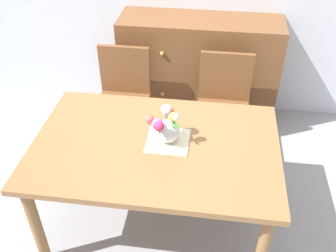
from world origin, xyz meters
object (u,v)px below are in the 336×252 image
dresser (198,72)px  dining_table (156,154)px  chair_right (223,102)px  flower_vase (166,127)px  chair_left (123,94)px

dresser → dining_table: bearing=-97.6°
dining_table → chair_right: bearing=63.7°
dining_table → flower_vase: flower_vase is taller
dresser → flower_vase: dresser is taller
dresser → chair_right: bearing=-64.2°
dining_table → flower_vase: bearing=21.1°
dresser → flower_vase: size_ratio=5.87×
chair_left → chair_right: (0.83, 0.00, 0.00)m
dining_table → chair_right: chair_right is taller
chair_right → dining_table: bearing=63.7°
chair_right → dresser: bearing=-64.2°
dining_table → chair_right: (0.41, 0.84, -0.13)m
dining_table → chair_left: (-0.41, 0.84, -0.13)m
dining_table → dresser: (0.18, 1.33, -0.15)m
chair_right → dresser: dresser is taller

